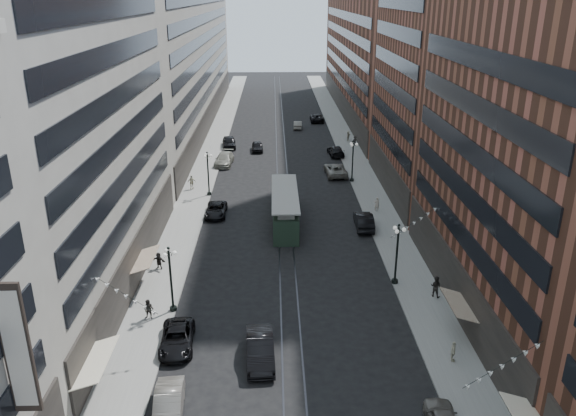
{
  "coord_description": "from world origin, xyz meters",
  "views": [
    {
      "loc": [
        -1.15,
        -10.66,
        23.65
      ],
      "look_at": [
        0.12,
        37.64,
        5.0
      ],
      "focal_mm": 35.0,
      "sensor_mm": 36.0,
      "label": 1
    }
  ],
  "objects": [
    {
      "name": "rail_east",
      "position": [
        0.7,
        70.0,
        0.01
      ],
      "size": [
        0.12,
        180.0,
        0.02
      ],
      "primitive_type": "cube",
      "color": "#2D2D33",
      "rests_on": "ground"
    },
    {
      "name": "sidewalk_west",
      "position": [
        -11.0,
        70.0,
        0.07
      ],
      "size": [
        4.0,
        180.0,
        0.15
      ],
      "primitive_type": "cube",
      "color": "gray",
      "rests_on": "ground"
    },
    {
      "name": "car_7",
      "position": [
        -7.73,
        48.46,
        0.68
      ],
      "size": [
        2.27,
        4.89,
        1.36
      ],
      "primitive_type": "imported",
      "rotation": [
        0.0,
        0.0,
        -0.01
      ],
      "color": "black",
      "rests_on": "ground"
    },
    {
      "name": "streetcar",
      "position": [
        0.0,
        46.12,
        1.63
      ],
      "size": [
        2.82,
        12.76,
        3.53
      ],
      "color": "#213325",
      "rests_on": "ground"
    },
    {
      "name": "building_east_far",
      "position": [
        17.0,
        105.0,
        12.0
      ],
      "size": [
        8.0,
        72.0,
        24.0
      ],
      "primitive_type": "cube",
      "color": "brown",
      "rests_on": "ground"
    },
    {
      "name": "car_extra_0",
      "position": [
        7.31,
        97.33,
        0.75
      ],
      "size": [
        2.52,
        5.44,
        1.51
      ],
      "primitive_type": "imported",
      "rotation": [
        0.0,
        0.0,
        3.14
      ],
      "color": "black",
      "rests_on": "ground"
    },
    {
      "name": "pedestrian_4",
      "position": [
        10.88,
        20.95,
        0.9
      ],
      "size": [
        0.54,
        0.94,
        1.5
      ],
      "primitive_type": "imported",
      "rotation": [
        0.0,
        0.0,
        1.41
      ],
      "color": "beige",
      "rests_on": "sidewalk_east"
    },
    {
      "name": "lamppost_se_mid",
      "position": [
        9.2,
        60.0,
        3.1
      ],
      "size": [
        1.03,
        1.14,
        5.52
      ],
      "color": "black",
      "rests_on": "sidewalk_east"
    },
    {
      "name": "pedestrian_8",
      "position": [
        10.58,
        49.03,
        0.97
      ],
      "size": [
        0.64,
        0.46,
        1.64
      ],
      "primitive_type": "imported",
      "rotation": [
        0.0,
        0.0,
        3.27
      ],
      "color": "#C2B3A1",
      "rests_on": "sidewalk_east"
    },
    {
      "name": "lamppost_sw_mid",
      "position": [
        -9.2,
        55.0,
        3.1
      ],
      "size": [
        1.03,
        1.14,
        5.52
      ],
      "color": "black",
      "rests_on": "sidewalk_west"
    },
    {
      "name": "car_9",
      "position": [
        -8.4,
        78.17,
        0.89
      ],
      "size": [
        2.61,
        5.4,
        1.78
      ],
      "primitive_type": "imported",
      "rotation": [
        0.0,
        0.0,
        0.1
      ],
      "color": "black",
      "rests_on": "ground"
    },
    {
      "name": "sidewalk_east",
      "position": [
        11.0,
        70.0,
        0.07
      ],
      "size": [
        4.0,
        180.0,
        0.15
      ],
      "primitive_type": "cube",
      "color": "gray",
      "rests_on": "ground"
    },
    {
      "name": "pedestrian_6",
      "position": [
        -11.6,
        57.23,
        1.06
      ],
      "size": [
        1.14,
        0.7,
        1.81
      ],
      "primitive_type": "imported",
      "rotation": [
        0.0,
        0.0,
        3.36
      ],
      "color": "beige",
      "rests_on": "sidewalk_west"
    },
    {
      "name": "building_west_far",
      "position": [
        -17.0,
        96.0,
        13.0
      ],
      "size": [
        8.0,
        90.0,
        26.0
      ],
      "primitive_type": "cube",
      "color": "#A7A394",
      "rests_on": "ground"
    },
    {
      "name": "pedestrian_7",
      "position": [
        12.05,
        29.64,
        1.06
      ],
      "size": [
        1.0,
        0.9,
        1.81
      ],
      "primitive_type": "imported",
      "rotation": [
        0.0,
        0.0,
        2.54
      ],
      "color": "black",
      "rests_on": "sidewalk_east"
    },
    {
      "name": "building_east_mid",
      "position": [
        17.0,
        28.0,
        12.0
      ],
      "size": [
        8.0,
        30.0,
        24.0
      ],
      "primitive_type": "cube",
      "color": "brown",
      "rests_on": "ground"
    },
    {
      "name": "rail_west",
      "position": [
        -0.7,
        70.0,
        0.01
      ],
      "size": [
        0.12,
        180.0,
        0.02
      ],
      "primitive_type": "cube",
      "color": "#2D2D33",
      "rests_on": "ground"
    },
    {
      "name": "car_1",
      "position": [
        -7.54,
        16.3,
        0.77
      ],
      "size": [
        2.01,
        4.8,
        1.54
      ],
      "primitive_type": "imported",
      "rotation": [
        0.0,
        0.0,
        0.08
      ],
      "color": "slate",
      "rests_on": "ground"
    },
    {
      "name": "pedestrian_extra_1",
      "position": [
        11.41,
        81.47,
        0.99
      ],
      "size": [
        1.12,
        1.6,
        1.69
      ],
      "primitive_type": "imported",
      "rotation": [
        0.0,
        0.0,
        1.1
      ],
      "color": "#ACA48E",
      "rests_on": "sidewalk_east"
    },
    {
      "name": "car_11",
      "position": [
        7.33,
        62.98,
        0.82
      ],
      "size": [
        3.0,
        6.0,
        1.63
      ],
      "primitive_type": "imported",
      "rotation": [
        0.0,
        0.0,
        3.19
      ],
      "color": "gray",
      "rests_on": "ground"
    },
    {
      "name": "lamppost_sw_far",
      "position": [
        -9.2,
        28.0,
        3.1
      ],
      "size": [
        1.03,
        1.14,
        5.52
      ],
      "color": "black",
      "rests_on": "sidewalk_west"
    },
    {
      "name": "car_12",
      "position": [
        8.4,
        72.91,
        0.75
      ],
      "size": [
        2.47,
        5.33,
        1.51
      ],
      "primitive_type": "imported",
      "rotation": [
        0.0,
        0.0,
        3.21
      ],
      "color": "black",
      "rests_on": "ground"
    },
    {
      "name": "car_13",
      "position": [
        -3.75,
        75.88,
        0.73
      ],
      "size": [
        1.93,
        4.36,
        1.46
      ],
      "primitive_type": "imported",
      "rotation": [
        0.0,
        0.0,
        0.05
      ],
      "color": "black",
      "rests_on": "ground"
    },
    {
      "name": "car_14",
      "position": [
        3.32,
        91.5,
        0.69
      ],
      "size": [
        1.68,
        4.25,
        1.38
      ],
      "primitive_type": "imported",
      "rotation": [
        0.0,
        0.0,
        3.09
      ],
      "color": "slate",
      "rests_on": "ground"
    },
    {
      "name": "pedestrian_2",
      "position": [
        -10.83,
        26.81,
        0.96
      ],
      "size": [
        0.85,
        0.55,
        1.63
      ],
      "primitive_type": "imported",
      "rotation": [
        0.0,
        0.0,
        -0.15
      ],
      "color": "black",
      "rests_on": "sidewalk_west"
    },
    {
      "name": "car_10",
      "position": [
        8.4,
        44.42,
        0.84
      ],
      "size": [
        1.91,
        5.13,
        1.67
      ],
      "primitive_type": "imported",
      "rotation": [
        0.0,
        0.0,
        3.11
      ],
      "color": "black",
      "rests_on": "ground"
    },
    {
      "name": "pedestrian_5",
      "position": [
        -11.65,
        35.21,
        0.94
      ],
      "size": [
        1.52,
        0.93,
        1.58
      ],
      "primitive_type": "imported",
      "rotation": [
        0.0,
        0.0,
        -0.38
      ],
      "color": "black",
      "rests_on": "sidewalk_west"
    },
    {
      "name": "building_east_tower",
      "position": [
        17.0,
        56.0,
        21.0
      ],
      "size": [
        8.0,
        26.0,
        42.0
      ],
      "primitive_type": "cube",
      "color": "brown",
      "rests_on": "ground"
    },
    {
      "name": "car_8",
      "position": [
        -8.4,
        68.39,
        0.85
      ],
      "size": [
        2.78,
        6.04,
        1.71
      ],
      "primitive_type": "imported",
      "rotation": [
        0.0,
        0.0,
        -0.07
      ],
      "color": "gray",
      "rests_on": "ground"
    },
    {
      "name": "car_5",
      "position": [
        -2.2,
        21.6,
        0.87
      ],
      "size": [
        2.12,
        5.38,
        1.74
      ],
      "primitive_type": "imported",
      "rotation": [
        0.0,
        0.0,
        0.05
      ],
      "color": "black",
      "rests_on": "ground"
    },
    {
      "name": "car_2",
      "position": [
        -8.14,
        23.28,
        0.69
      ],
      "size": [
        2.65,
        5.15,
        1.39
      ],
      "primitive_type": "imported",
      "rotation": [
        0.0,
        0.0,
        0.07
      ],
      "color": "black",
      "rests_on": "ground"
    },
    {
      "name": "building_west_mid",
      "position": [
        -17.0,
        33.0,
        14.0
      ],
      "size": [
        8.0,
        36.0,
        28.0
      ],
      "primitive_type": "cube",
      "color": "#A7A394",
      "rests_on": "ground"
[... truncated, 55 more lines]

